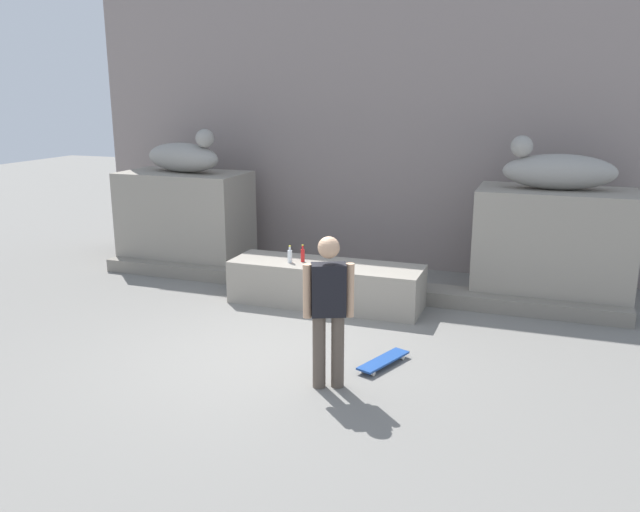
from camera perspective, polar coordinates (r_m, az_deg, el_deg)
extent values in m
plane|color=slate|center=(7.98, -4.25, -8.59)|extent=(40.00, 40.00, 0.00)
cube|color=gray|center=(11.86, 5.07, 12.54)|extent=(10.98, 0.60, 5.49)
cube|color=gray|center=(11.95, -11.81, 3.20)|extent=(2.25, 1.23, 1.72)
cube|color=gray|center=(10.23, 19.93, 0.79)|extent=(2.25, 1.23, 1.72)
ellipsoid|color=#99968E|center=(11.79, -12.09, 8.55)|extent=(1.69, 0.91, 0.52)
sphere|color=#99968E|center=(11.38, -10.18, 10.24)|extent=(0.32, 0.32, 0.32)
ellipsoid|color=#99968E|center=(10.04, 20.47, 7.01)|extent=(1.64, 0.71, 0.52)
sphere|color=#99968E|center=(9.97, 17.47, 9.27)|extent=(0.32, 0.32, 0.32)
cube|color=gray|center=(9.62, 0.53, -2.50)|extent=(2.88, 0.87, 0.64)
cylinder|color=brown|center=(6.96, 1.58, -8.42)|extent=(0.14, 0.14, 0.82)
cylinder|color=brown|center=(6.95, -0.08, -8.47)|extent=(0.14, 0.14, 0.82)
cube|color=black|center=(6.72, 0.77, -3.01)|extent=(0.41, 0.33, 0.56)
sphere|color=tan|center=(6.60, 0.78, 0.76)|extent=(0.23, 0.23, 0.23)
cylinder|color=tan|center=(6.74, 2.67, -3.05)|extent=(0.09, 0.09, 0.58)
cylinder|color=tan|center=(6.71, -1.15, -3.13)|extent=(0.09, 0.09, 0.58)
cube|color=navy|center=(7.62, 5.66, -9.20)|extent=(0.47, 0.82, 0.02)
cylinder|color=white|center=(7.38, 4.74, -10.34)|extent=(0.05, 0.06, 0.06)
cylinder|color=white|center=(7.45, 3.85, -10.06)|extent=(0.05, 0.06, 0.06)
cylinder|color=white|center=(7.83, 7.35, -8.90)|extent=(0.05, 0.06, 0.06)
cylinder|color=white|center=(7.90, 6.50, -8.66)|extent=(0.05, 0.06, 0.06)
cylinder|color=red|center=(9.60, -1.55, 0.04)|extent=(0.06, 0.06, 0.19)
cylinder|color=red|center=(9.57, -1.55, 0.76)|extent=(0.03, 0.03, 0.06)
cylinder|color=yellow|center=(9.56, -1.55, 0.97)|extent=(0.03, 0.03, 0.01)
cylinder|color=silver|center=(9.57, -2.69, -0.04)|extent=(0.07, 0.07, 0.18)
cylinder|color=silver|center=(9.54, -2.70, 0.67)|extent=(0.03, 0.03, 0.06)
cylinder|color=yellow|center=(9.53, -2.71, 0.88)|extent=(0.04, 0.04, 0.01)
cube|color=gray|center=(10.27, 1.72, -2.62)|extent=(8.55, 0.50, 0.22)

